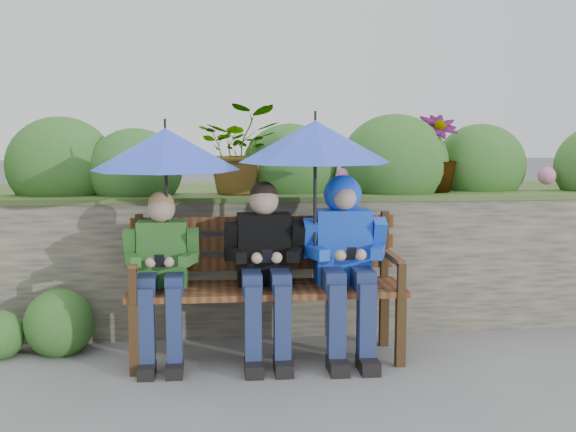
{
  "coord_description": "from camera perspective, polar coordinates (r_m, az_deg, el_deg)",
  "views": [
    {
      "loc": [
        -0.48,
        -4.56,
        1.53
      ],
      "look_at": [
        0.0,
        0.1,
        0.95
      ],
      "focal_mm": 45.0,
      "sensor_mm": 36.0,
      "label": 1
    }
  ],
  "objects": [
    {
      "name": "umbrella_left",
      "position": [
        4.67,
        -9.65,
        5.21
      ],
      "size": [
        0.95,
        0.95,
        0.87
      ],
      "color": "blue",
      "rests_on": "ground"
    },
    {
      "name": "park_bench",
      "position": [
        4.81,
        -1.74,
        -4.82
      ],
      "size": [
        1.8,
        0.53,
        0.95
      ],
      "color": "#3B2814",
      "rests_on": "ground"
    },
    {
      "name": "boy_middle",
      "position": [
        4.7,
        -1.84,
        -3.63
      ],
      "size": [
        0.52,
        0.61,
        1.18
      ],
      "color": "black",
      "rests_on": "ground"
    },
    {
      "name": "umbrella_right",
      "position": [
        4.64,
        2.16,
        5.9
      ],
      "size": [
        0.99,
        0.99,
        0.9
      ],
      "color": "blue",
      "rests_on": "ground"
    },
    {
      "name": "boy_right",
      "position": [
        4.77,
        4.52,
        -2.75
      ],
      "size": [
        0.55,
        0.66,
        1.21
      ],
      "color": "blue",
      "rests_on": "ground"
    },
    {
      "name": "ground",
      "position": [
        4.83,
        0.12,
        -11.39
      ],
      "size": [
        60.0,
        60.0,
        0.0
      ],
      "primitive_type": "plane",
      "color": "slate",
      "rests_on": "ground"
    },
    {
      "name": "boy_left",
      "position": [
        4.72,
        -9.95,
        -4.01
      ],
      "size": [
        0.48,
        0.55,
        1.12
      ],
      "color": "#275B1D",
      "rests_on": "ground"
    },
    {
      "name": "garden_backdrop",
      "position": [
        6.27,
        -0.76,
        -1.28
      ],
      "size": [
        8.05,
        2.84,
        1.87
      ],
      "color": "#504C49",
      "rests_on": "ground"
    }
  ]
}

